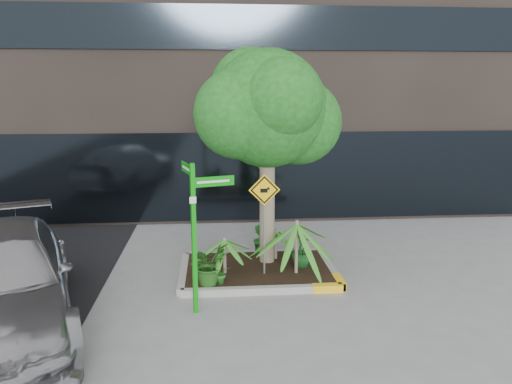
{
  "coord_description": "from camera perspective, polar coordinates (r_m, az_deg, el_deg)",
  "views": [
    {
      "loc": [
        -0.7,
        -9.93,
        4.01
      ],
      "look_at": [
        0.16,
        0.2,
        1.84
      ],
      "focal_mm": 35.0,
      "sensor_mm": 36.0,
      "label": 1
    }
  ],
  "objects": [
    {
      "name": "tree",
      "position": [
        10.71,
        1.31,
        9.51
      ],
      "size": [
        3.23,
        2.87,
        4.85
      ],
      "color": "gray",
      "rests_on": "ground"
    },
    {
      "name": "palm_front",
      "position": [
        10.36,
        4.7,
        -3.66
      ],
      "size": [
        1.28,
        1.28,
        1.42
      ],
      "color": "gray",
      "rests_on": "ground"
    },
    {
      "name": "street_sign_post",
      "position": [
        8.81,
        -6.9,
        -3.35
      ],
      "size": [
        0.95,
        0.78,
        2.73
      ],
      "rotation": [
        0.0,
        0.0,
        0.29
      ],
      "color": "#0E9E11",
      "rests_on": "ground"
    },
    {
      "name": "shrub_c",
      "position": [
        10.01,
        -4.07,
        -8.54
      ],
      "size": [
        0.52,
        0.52,
        0.69
      ],
      "primitive_type": "imported",
      "rotation": [
        0.0,
        0.0,
        3.9
      ],
      "color": "#225E1D",
      "rests_on": "planter"
    },
    {
      "name": "shrub_b",
      "position": [
        10.95,
        5.22,
        -6.53
      ],
      "size": [
        0.61,
        0.61,
        0.77
      ],
      "primitive_type": "imported",
      "rotation": [
        0.0,
        0.0,
        2.4
      ],
      "color": "#1C5F22",
      "rests_on": "planter"
    },
    {
      "name": "shrub_d",
      "position": [
        11.66,
        0.64,
        -5.35
      ],
      "size": [
        0.58,
        0.58,
        0.76
      ],
      "primitive_type": "imported",
      "rotation": [
        0.0,
        0.0,
        5.29
      ],
      "color": "#1B5E1D",
      "rests_on": "planter"
    },
    {
      "name": "shrub_a",
      "position": [
        10.01,
        -5.46,
        -8.19
      ],
      "size": [
        1.04,
        1.04,
        0.82
      ],
      "primitive_type": "imported",
      "rotation": [
        0.0,
        0.0,
        0.83
      ],
      "color": "#1F4F16",
      "rests_on": "planter"
    },
    {
      "name": "cattle_sign",
      "position": [
        10.22,
        0.95,
        -1.73
      ],
      "size": [
        0.65,
        0.14,
        2.12
      ],
      "rotation": [
        0.0,
        0.0,
        0.04
      ],
      "color": "slate",
      "rests_on": "ground"
    },
    {
      "name": "ground",
      "position": [
        10.73,
        -0.76,
        -9.92
      ],
      "size": [
        80.0,
        80.0,
        0.0
      ],
      "primitive_type": "plane",
      "color": "gray",
      "rests_on": "ground"
    },
    {
      "name": "palm_left",
      "position": [
        10.44,
        -3.62,
        -5.47
      ],
      "size": [
        0.88,
        0.88,
        0.97
      ],
      "color": "gray",
      "rests_on": "ground"
    },
    {
      "name": "palm_back",
      "position": [
        11.31,
        2.28,
        -4.47
      ],
      "size": [
        0.78,
        0.78,
        0.87
      ],
      "color": "gray",
      "rests_on": "ground"
    },
    {
      "name": "planter",
      "position": [
        10.96,
        0.36,
        -8.86
      ],
      "size": [
        3.35,
        2.36,
        0.15
      ],
      "color": "#9E9E99",
      "rests_on": "ground"
    }
  ]
}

